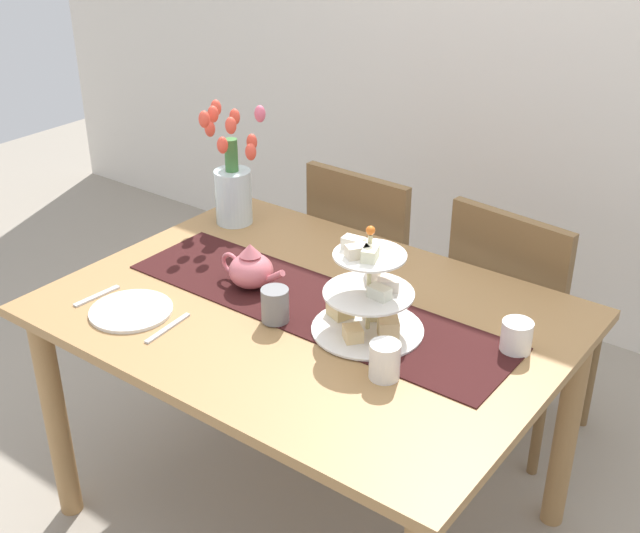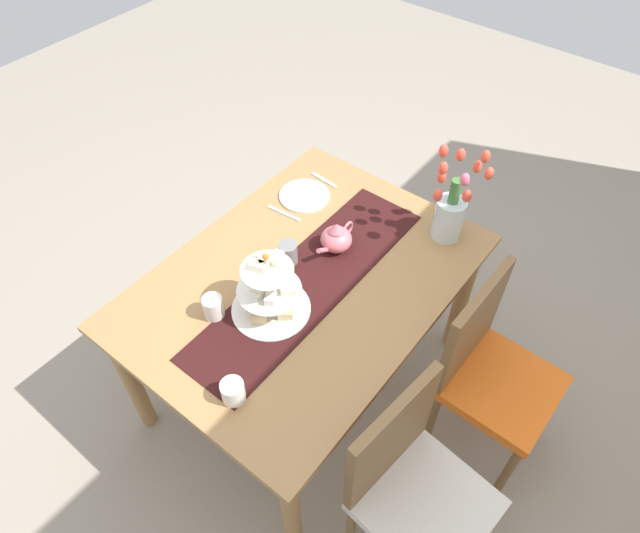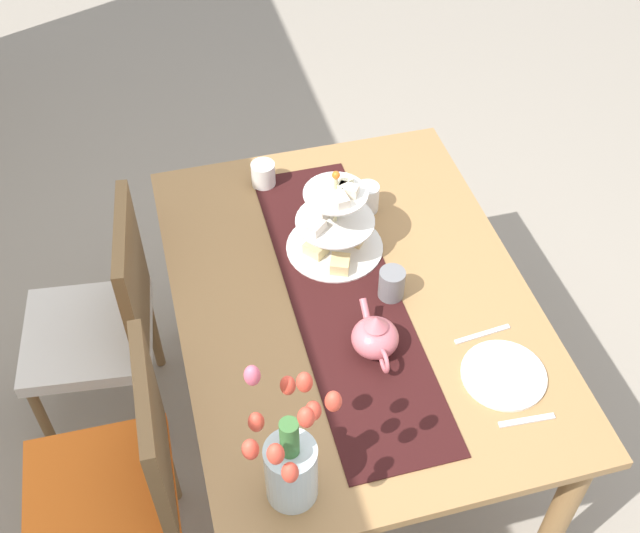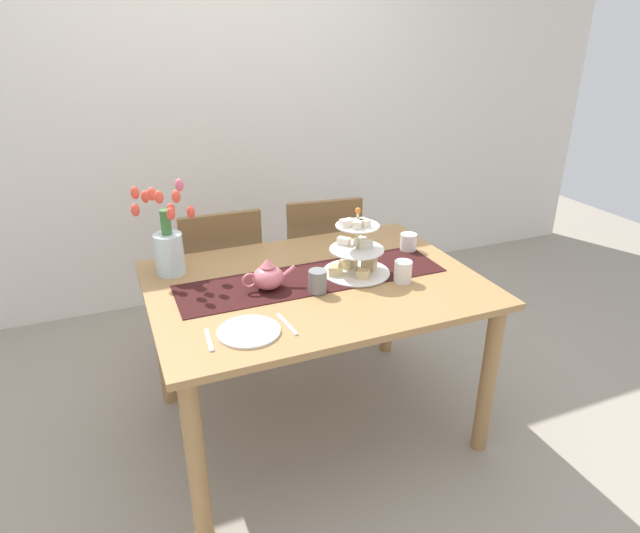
% 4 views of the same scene
% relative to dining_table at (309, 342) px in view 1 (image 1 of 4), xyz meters
% --- Properties ---
extents(ground_plane, '(8.00, 8.00, 0.00)m').
position_rel_dining_table_xyz_m(ground_plane, '(0.00, 0.00, -0.65)').
color(ground_plane, gray).
extents(room_wall_rear, '(6.00, 0.08, 2.60)m').
position_rel_dining_table_xyz_m(room_wall_rear, '(0.00, 1.61, 0.65)').
color(room_wall_rear, silver).
rests_on(room_wall_rear, ground_plane).
extents(dining_table, '(1.40, 1.03, 0.77)m').
position_rel_dining_table_xyz_m(dining_table, '(0.00, 0.00, 0.00)').
color(dining_table, '#A37747').
rests_on(dining_table, ground_plane).
extents(chair_left, '(0.43, 0.43, 0.91)m').
position_rel_dining_table_xyz_m(chair_left, '(-0.26, 0.74, -0.15)').
color(chair_left, brown).
rests_on(chair_left, ground_plane).
extents(chair_right, '(0.47, 0.47, 0.91)m').
position_rel_dining_table_xyz_m(chair_right, '(0.32, 0.74, -0.15)').
color(chair_right, brown).
rests_on(chair_right, ground_plane).
extents(table_runner, '(1.18, 0.31, 0.00)m').
position_rel_dining_table_xyz_m(table_runner, '(0.00, 0.03, 0.11)').
color(table_runner, black).
rests_on(table_runner, dining_table).
extents(tiered_cake_stand, '(0.30, 0.30, 0.30)m').
position_rel_dining_table_xyz_m(tiered_cake_stand, '(0.20, 0.00, 0.20)').
color(tiered_cake_stand, beige).
rests_on(tiered_cake_stand, table_runner).
extents(teapot, '(0.24, 0.13, 0.14)m').
position_rel_dining_table_xyz_m(teapot, '(-0.21, 0.00, 0.17)').
color(teapot, '#D66B75').
rests_on(teapot, table_runner).
extents(tulip_vase, '(0.26, 0.22, 0.41)m').
position_rel_dining_table_xyz_m(tulip_vase, '(-0.56, 0.32, 0.26)').
color(tulip_vase, silver).
rests_on(tulip_vase, dining_table).
extents(cream_jug, '(0.08, 0.08, 0.08)m').
position_rel_dining_table_xyz_m(cream_jug, '(0.55, 0.15, 0.15)').
color(cream_jug, white).
rests_on(cream_jug, dining_table).
extents(dinner_plate_left, '(0.23, 0.23, 0.01)m').
position_rel_dining_table_xyz_m(dinner_plate_left, '(-0.38, -0.31, 0.12)').
color(dinner_plate_left, white).
rests_on(dinner_plate_left, dining_table).
extents(fork_left, '(0.03, 0.15, 0.01)m').
position_rel_dining_table_xyz_m(fork_left, '(-0.53, -0.31, 0.11)').
color(fork_left, silver).
rests_on(fork_left, dining_table).
extents(knife_left, '(0.03, 0.17, 0.01)m').
position_rel_dining_table_xyz_m(knife_left, '(-0.24, -0.31, 0.11)').
color(knife_left, silver).
rests_on(knife_left, dining_table).
extents(mug_grey, '(0.08, 0.08, 0.09)m').
position_rel_dining_table_xyz_m(mug_grey, '(-0.03, -0.11, 0.16)').
color(mug_grey, slate).
rests_on(mug_grey, table_runner).
extents(mug_white_text, '(0.08, 0.08, 0.09)m').
position_rel_dining_table_xyz_m(mug_white_text, '(0.35, -0.15, 0.16)').
color(mug_white_text, white).
rests_on(mug_white_text, dining_table).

